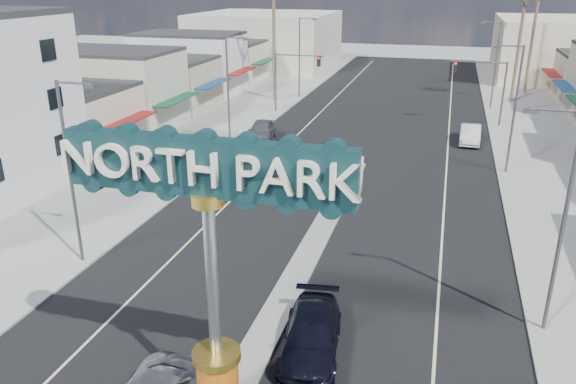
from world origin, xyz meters
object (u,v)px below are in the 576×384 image
Objects in this scene: streetlight_r_far at (495,60)px; streetlight_r_near at (560,214)px; traffic_signal_right at (484,80)px; streetlight_l_mid at (230,88)px; gateway_sign at (210,254)px; streetlight_l_near at (72,165)px; palm_right_mid at (525,3)px; streetlight_r_mid at (513,103)px; car_parked_right at (470,134)px; traffic_signal_left at (293,72)px; streetlight_l_far at (301,53)px; suv_right at (311,336)px; car_parked_left at (261,131)px.

streetlight_r_near is at bearing -90.00° from streetlight_r_far.
streetlight_l_mid is (-19.62, -13.99, 0.79)m from traffic_signal_right.
traffic_signal_right is (9.18, 42.02, -1.65)m from gateway_sign.
gateway_sign is 13.19m from streetlight_l_near.
streetlight_r_mid is at bearing -95.64° from palm_right_mid.
car_parked_right is at bearing 55.88° from streetlight_l_near.
gateway_sign is 13.19m from streetlight_r_near.
palm_right_mid is at bearing 76.91° from car_parked_right.
traffic_signal_left is at bearing 180.00° from traffic_signal_right.
traffic_signal_right is 0.67× the size of streetlight_l_near.
streetlight_l_near is 51.92m from palm_right_mid.
streetlight_r_far is (1.25, 8.01, 0.79)m from traffic_signal_right.
streetlight_r_mid reaches higher than traffic_signal_right.
streetlight_l_near and streetlight_r_far have the same top height.
traffic_signal_right is 0.67× the size of streetlight_l_far.
gateway_sign is 1.02× the size of streetlight_r_far.
streetlight_r_near is (19.62, -33.99, 0.79)m from traffic_signal_left.
streetlight_l_far is 0.74× the size of palm_right_mid.
gateway_sign is 29.91m from streetlight_r_mid.
car_parked_right is (-4.78, -18.47, -9.84)m from palm_right_mid.
traffic_signal_left is at bearing 87.90° from streetlight_l_near.
streetlight_l_far and streetlight_r_near have the same top height.
streetlight_l_near is at bearing -90.00° from streetlight_l_mid.
suv_right is at bearing -155.31° from streetlight_r_near.
car_parked_left is (-18.18, -10.69, -3.40)m from traffic_signal_right.
streetlight_l_far reaches higher than car_parked_right.
streetlight_l_mid is 20.87m from streetlight_r_mid.
streetlight_r_near is at bearing 17.02° from suv_right.
palm_right_mid reaches higher than streetlight_r_near.
traffic_signal_left is 1.29× the size of car_parked_right.
traffic_signal_left is 21.20m from streetlight_r_far.
gateway_sign reaches higher than car_parked_right.
palm_right_mid is 2.60× the size of car_parked_right.
traffic_signal_right is 0.67× the size of streetlight_r_near.
car_parked_right is (8.22, 35.55, -5.16)m from gateway_sign.
traffic_signal_left is 1.00× the size of traffic_signal_right.
streetlight_l_near is 46.90m from streetlight_r_far.
gateway_sign is 1.02× the size of streetlight_r_mid.
car_parked_right is (-2.21, -14.47, -4.30)m from streetlight_r_far.
car_parked_left is at bearing -89.01° from traffic_signal_left.
streetlight_r_far is (19.62, 8.01, 0.79)m from traffic_signal_left.
streetlight_l_far is 1.00× the size of streetlight_r_far.
streetlight_l_near is 0.74× the size of palm_right_mid.
gateway_sign is at bearing -69.58° from streetlight_l_mid.
car_parked_left is 1.10× the size of car_parked_right.
palm_right_mid reaches higher than car_parked_right.
suv_right is (12.43, -3.88, -4.32)m from streetlight_l_near.
traffic_signal_left is at bearing 84.90° from streetlight_l_mid.
streetlight_l_far is 1.93× the size of car_parked_right.
traffic_signal_right is at bearing 22.76° from car_parked_left.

